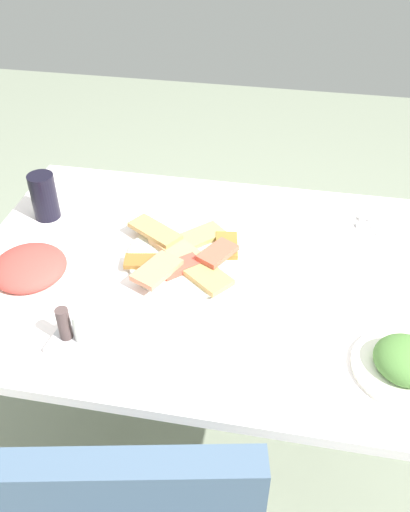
% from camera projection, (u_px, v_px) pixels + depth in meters
% --- Properties ---
extents(ground_plane, '(6.00, 6.00, 0.00)m').
position_uv_depth(ground_plane, '(213.00, 453.00, 1.74)').
color(ground_plane, gray).
extents(dining_table, '(1.15, 0.79, 0.75)m').
position_uv_depth(dining_table, '(215.00, 299.00, 1.32)').
color(dining_table, white).
rests_on(dining_table, ground_plane).
extents(pide_platter, '(0.32, 0.30, 0.04)m').
position_uv_depth(pide_platter, '(187.00, 255.00, 1.29)').
color(pide_platter, white).
rests_on(pide_platter, dining_table).
extents(salad_plate_greens, '(0.20, 0.20, 0.07)m').
position_uv_depth(salad_plate_greens, '(406.00, 362.00, 1.03)').
color(salad_plate_greens, white).
rests_on(salad_plate_greens, dining_table).
extents(salad_plate_rice, '(0.22, 0.22, 0.06)m').
position_uv_depth(salad_plate_rice, '(30.00, 269.00, 1.24)').
color(salad_plate_rice, white).
rests_on(salad_plate_rice, dining_table).
extents(soda_can, '(0.08, 0.08, 0.12)m').
position_uv_depth(soda_can, '(44.00, 196.00, 1.40)').
color(soda_can, black).
rests_on(soda_can, dining_table).
extents(paper_napkin, '(0.14, 0.14, 0.00)m').
position_uv_depth(paper_napkin, '(391.00, 221.00, 1.42)').
color(paper_napkin, white).
rests_on(paper_napkin, dining_table).
extents(fork, '(0.17, 0.06, 0.00)m').
position_uv_depth(fork, '(390.00, 216.00, 1.43)').
color(fork, silver).
rests_on(fork, paper_napkin).
extents(spoon, '(0.18, 0.06, 0.00)m').
position_uv_depth(spoon, '(391.00, 224.00, 1.41)').
color(spoon, silver).
rests_on(spoon, paper_napkin).
extents(condiment_caddy, '(0.10, 0.10, 0.08)m').
position_uv_depth(condiment_caddy, '(73.00, 333.00, 1.08)').
color(condiment_caddy, '#B2B2B7').
rests_on(condiment_caddy, dining_table).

